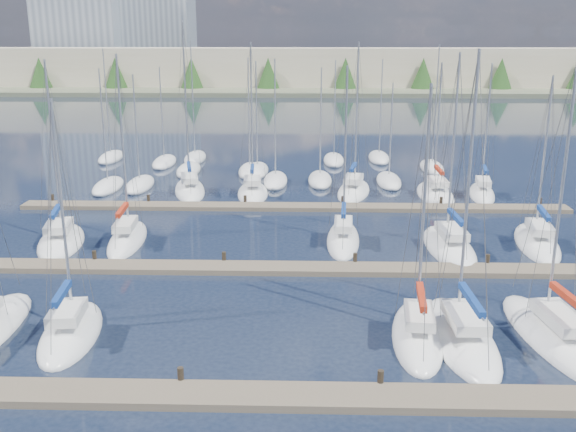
{
  "coord_description": "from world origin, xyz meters",
  "views": [
    {
      "loc": [
        0.96,
        -19.91,
        13.77
      ],
      "look_at": [
        0.0,
        14.0,
        4.0
      ],
      "focal_mm": 40.0,
      "sensor_mm": 36.0,
      "label": 1
    }
  ],
  "objects_px": {
    "sailboat_k": "(343,239)",
    "sailboat_d": "(417,335)",
    "sailboat_p": "(354,191)",
    "sailboat_n": "(190,189)",
    "sailboat_m": "(537,242)",
    "sailboat_q": "(435,194)",
    "sailboat_i": "(127,239)",
    "sailboat_r": "(482,193)",
    "sailboat_l": "(449,246)",
    "sailboat_o": "(253,192)",
    "sailboat_e": "(461,336)",
    "sailboat_h": "(61,241)",
    "sailboat_f": "(553,336)",
    "sailboat_c": "(71,332)"
  },
  "relations": [
    {
      "from": "sailboat_p",
      "to": "sailboat_q",
      "type": "height_order",
      "value": "sailboat_p"
    },
    {
      "from": "sailboat_r",
      "to": "sailboat_i",
      "type": "bearing_deg",
      "value": -143.9
    },
    {
      "from": "sailboat_f",
      "to": "sailboat_o",
      "type": "height_order",
      "value": "sailboat_o"
    },
    {
      "from": "sailboat_f",
      "to": "sailboat_e",
      "type": "xyz_separation_m",
      "value": [
        -4.28,
        -0.12,
        0.0
      ]
    },
    {
      "from": "sailboat_m",
      "to": "sailboat_q",
      "type": "bearing_deg",
      "value": 116.36
    },
    {
      "from": "sailboat_f",
      "to": "sailboat_h",
      "type": "xyz_separation_m",
      "value": [
        -28.02,
        13.28,
        -0.0
      ]
    },
    {
      "from": "sailboat_f",
      "to": "sailboat_d",
      "type": "height_order",
      "value": "sailboat_f"
    },
    {
      "from": "sailboat_m",
      "to": "sailboat_h",
      "type": "bearing_deg",
      "value": -170.23
    },
    {
      "from": "sailboat_o",
      "to": "sailboat_c",
      "type": "height_order",
      "value": "sailboat_o"
    },
    {
      "from": "sailboat_p",
      "to": "sailboat_d",
      "type": "bearing_deg",
      "value": -77.48
    },
    {
      "from": "sailboat_r",
      "to": "sailboat_d",
      "type": "distance_m",
      "value": 29.31
    },
    {
      "from": "sailboat_h",
      "to": "sailboat_i",
      "type": "distance_m",
      "value": 4.4
    },
    {
      "from": "sailboat_i",
      "to": "sailboat_e",
      "type": "bearing_deg",
      "value": -40.23
    },
    {
      "from": "sailboat_k",
      "to": "sailboat_d",
      "type": "distance_m",
      "value": 14.56
    },
    {
      "from": "sailboat_p",
      "to": "sailboat_r",
      "type": "xyz_separation_m",
      "value": [
        11.14,
        -0.66,
        0.01
      ]
    },
    {
      "from": "sailboat_p",
      "to": "sailboat_n",
      "type": "relative_size",
      "value": 0.89
    },
    {
      "from": "sailboat_k",
      "to": "sailboat_n",
      "type": "distance_m",
      "value": 18.96
    },
    {
      "from": "sailboat_d",
      "to": "sailboat_c",
      "type": "distance_m",
      "value": 16.22
    },
    {
      "from": "sailboat_h",
      "to": "sailboat_k",
      "type": "distance_m",
      "value": 19.08
    },
    {
      "from": "sailboat_n",
      "to": "sailboat_p",
      "type": "bearing_deg",
      "value": -11.8
    },
    {
      "from": "sailboat_i",
      "to": "sailboat_l",
      "type": "bearing_deg",
      "value": -6.92
    },
    {
      "from": "sailboat_q",
      "to": "sailboat_e",
      "type": "relative_size",
      "value": 0.87
    },
    {
      "from": "sailboat_i",
      "to": "sailboat_r",
      "type": "xyz_separation_m",
      "value": [
        27.51,
        13.6,
        -0.0
      ]
    },
    {
      "from": "sailboat_h",
      "to": "sailboat_n",
      "type": "height_order",
      "value": "sailboat_n"
    },
    {
      "from": "sailboat_c",
      "to": "sailboat_f",
      "type": "bearing_deg",
      "value": -5.95
    },
    {
      "from": "sailboat_l",
      "to": "sailboat_o",
      "type": "height_order",
      "value": "sailboat_o"
    },
    {
      "from": "sailboat_l",
      "to": "sailboat_m",
      "type": "height_order",
      "value": "sailboat_l"
    },
    {
      "from": "sailboat_k",
      "to": "sailboat_i",
      "type": "bearing_deg",
      "value": -174.6
    },
    {
      "from": "sailboat_p",
      "to": "sailboat_m",
      "type": "height_order",
      "value": "sailboat_p"
    },
    {
      "from": "sailboat_r",
      "to": "sailboat_n",
      "type": "relative_size",
      "value": 0.78
    },
    {
      "from": "sailboat_f",
      "to": "sailboat_h",
      "type": "height_order",
      "value": "sailboat_f"
    },
    {
      "from": "sailboat_m",
      "to": "sailboat_k",
      "type": "bearing_deg",
      "value": -172.83
    },
    {
      "from": "sailboat_o",
      "to": "sailboat_c",
      "type": "relative_size",
      "value": 1.16
    },
    {
      "from": "sailboat_r",
      "to": "sailboat_k",
      "type": "distance_m",
      "value": 18.39
    },
    {
      "from": "sailboat_l",
      "to": "sailboat_d",
      "type": "distance_m",
      "value": 13.65
    },
    {
      "from": "sailboat_h",
      "to": "sailboat_c",
      "type": "distance_m",
      "value": 14.6
    },
    {
      "from": "sailboat_q",
      "to": "sailboat_n",
      "type": "bearing_deg",
      "value": 178.25
    },
    {
      "from": "sailboat_q",
      "to": "sailboat_n",
      "type": "distance_m",
      "value": 21.68
    },
    {
      "from": "sailboat_p",
      "to": "sailboat_l",
      "type": "relative_size",
      "value": 1.03
    },
    {
      "from": "sailboat_q",
      "to": "sailboat_p",
      "type": "bearing_deg",
      "value": 173.43
    },
    {
      "from": "sailboat_e",
      "to": "sailboat_i",
      "type": "bearing_deg",
      "value": 142.79
    },
    {
      "from": "sailboat_k",
      "to": "sailboat_m",
      "type": "relative_size",
      "value": 1.05
    },
    {
      "from": "sailboat_i",
      "to": "sailboat_o",
      "type": "height_order",
      "value": "sailboat_o"
    },
    {
      "from": "sailboat_d",
      "to": "sailboat_p",
      "type": "bearing_deg",
      "value": 97.95
    },
    {
      "from": "sailboat_r",
      "to": "sailboat_m",
      "type": "xyz_separation_m",
      "value": [
        0.14,
        -13.52,
        -0.02
      ]
    },
    {
      "from": "sailboat_h",
      "to": "sailboat_q",
      "type": "height_order",
      "value": "sailboat_h"
    },
    {
      "from": "sailboat_q",
      "to": "sailboat_m",
      "type": "distance_m",
      "value": 13.96
    },
    {
      "from": "sailboat_e",
      "to": "sailboat_o",
      "type": "bearing_deg",
      "value": 112.1
    },
    {
      "from": "sailboat_l",
      "to": "sailboat_d",
      "type": "bearing_deg",
      "value": -109.58
    },
    {
      "from": "sailboat_m",
      "to": "sailboat_i",
      "type": "bearing_deg",
      "value": -171.17
    }
  ]
}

